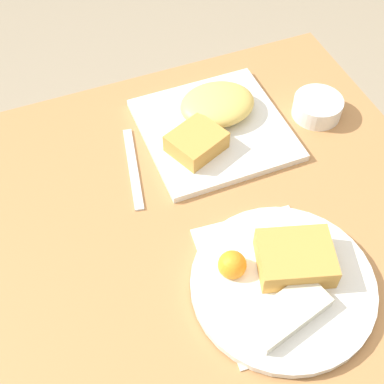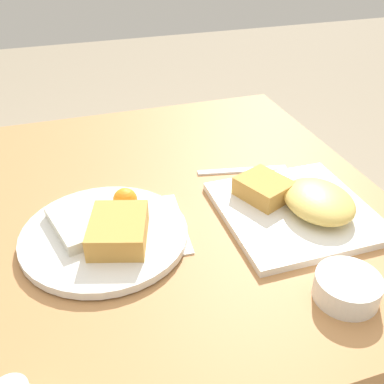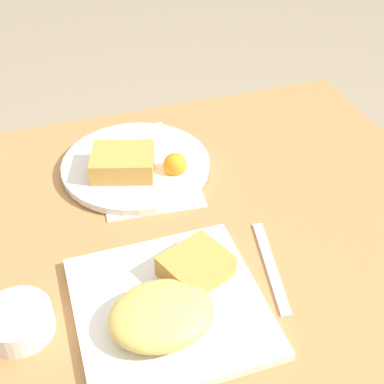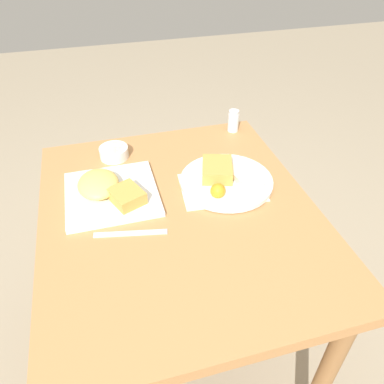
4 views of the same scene
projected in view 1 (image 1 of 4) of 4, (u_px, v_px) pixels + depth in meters
The scene contains 7 objects.
ground_plane at pixel (191, 373), 1.48m from camera, with size 8.00×8.00×0.00m, color gray.
dining_table at pixel (191, 252), 0.97m from camera, with size 0.89×0.76×0.74m.
menu_card at pixel (267, 280), 0.82m from camera, with size 0.20×0.26×0.00m.
plate_square_near at pixel (213, 121), 1.01m from camera, with size 0.26×0.26×0.06m.
plate_oval_far at pixel (284, 279), 0.80m from camera, with size 0.28×0.28×0.05m.
sauce_ramekin at pixel (317, 107), 1.03m from camera, with size 0.09×0.09×0.04m.
butter_knife at pixel (133, 168), 0.96m from camera, with size 0.05×0.19×0.00m.
Camera 1 is at (0.19, 0.47, 1.48)m, focal length 50.00 mm.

